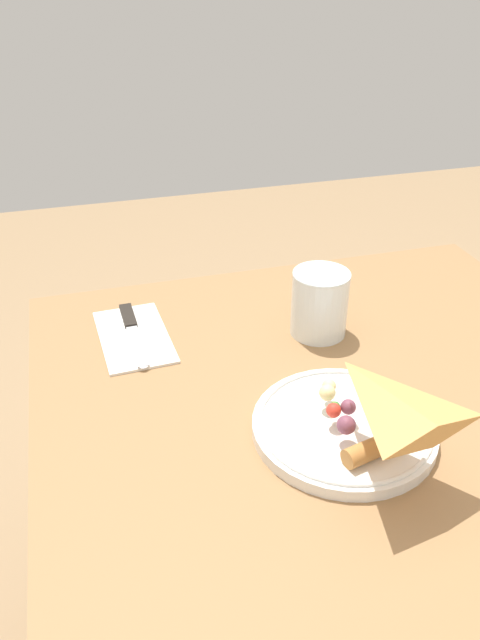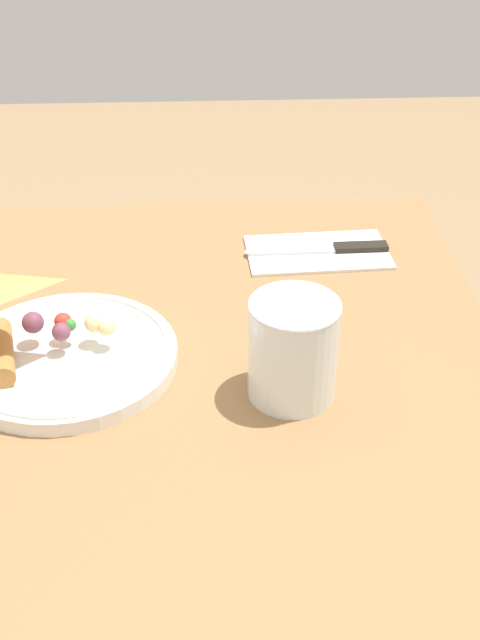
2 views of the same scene
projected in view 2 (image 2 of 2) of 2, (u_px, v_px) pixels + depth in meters
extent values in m
cube|color=brown|center=(371.00, 416.00, 1.33)|extent=(0.06, 0.06, 0.68)
cylinder|color=white|center=(67.00, 358.00, 0.83)|extent=(0.23, 0.23, 0.02)
torus|color=white|center=(66.00, 350.00, 0.82)|extent=(0.22, 0.22, 0.01)
pyramid|color=tan|center=(77.00, 342.00, 0.82)|extent=(0.17, 0.13, 0.02)
cylinder|color=#B77A3D|center=(2.00, 352.00, 0.80)|extent=(0.04, 0.10, 0.02)
sphere|color=#EFDB93|center=(94.00, 323.00, 0.82)|extent=(0.02, 0.02, 0.02)
sphere|color=#EFDB93|center=(107.00, 327.00, 0.82)|extent=(0.02, 0.02, 0.02)
sphere|color=#7A4256|center=(33.00, 323.00, 0.82)|extent=(0.02, 0.02, 0.02)
sphere|color=#7A4256|center=(61.00, 332.00, 0.81)|extent=(0.02, 0.02, 0.02)
sphere|color=#388433|center=(70.00, 325.00, 0.82)|extent=(0.01, 0.01, 0.01)
sphere|color=red|center=(63.00, 321.00, 0.82)|extent=(0.02, 0.02, 0.02)
cylinder|color=white|center=(293.00, 350.00, 0.77)|extent=(0.09, 0.09, 0.10)
cylinder|color=#F4CC66|center=(292.00, 364.00, 0.78)|extent=(0.08, 0.08, 0.07)
torus|color=white|center=(295.00, 306.00, 0.74)|extent=(0.09, 0.09, 0.00)
cube|color=white|center=(318.00, 252.00, 1.03)|extent=(0.19, 0.11, 0.00)
cube|color=black|center=(361.00, 247.00, 1.03)|extent=(0.07, 0.02, 0.01)
cube|color=silver|center=(291.00, 250.00, 1.02)|extent=(0.11, 0.02, 0.00)
ellipsoid|color=silver|center=(252.00, 252.00, 1.02)|extent=(0.02, 0.02, 0.00)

